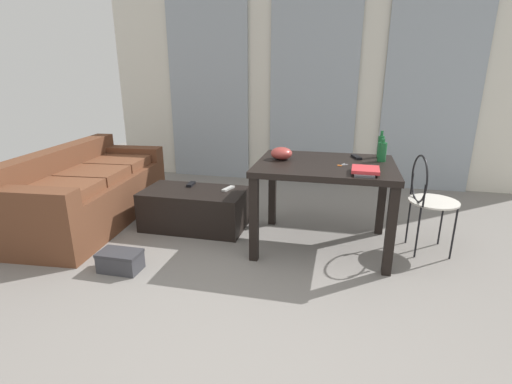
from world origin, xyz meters
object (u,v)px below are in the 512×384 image
at_px(coffee_table, 195,209).
at_px(bottle_near, 381,146).
at_px(shoebox, 120,261).
at_px(tv_remote_secondary, 191,184).
at_px(bottle_far, 382,152).
at_px(bowl, 281,153).
at_px(tv_remote_on_table, 356,157).
at_px(wire_chair, 427,193).
at_px(tv_remote_primary, 228,189).
at_px(book_stack, 365,171).
at_px(craft_table, 325,175).
at_px(scissors, 341,165).
at_px(couch, 87,192).

bearing_deg(coffee_table, bottle_near, 6.36).
bearing_deg(shoebox, tv_remote_secondary, 82.06).
relative_size(coffee_table, bottle_far, 5.18).
distance_m(bowl, tv_remote_on_table, 0.68).
height_order(wire_chair, bowl, bowl).
relative_size(tv_remote_on_table, tv_remote_secondary, 1.10).
xyz_separation_m(tv_remote_primary, tv_remote_secondary, (-0.42, 0.05, 0.00)).
bearing_deg(book_stack, bottle_far, 71.14).
bearing_deg(book_stack, shoebox, -163.66).
bearing_deg(shoebox, craft_table, 28.40).
xyz_separation_m(bottle_near, book_stack, (-0.15, -0.62, -0.08)).
bearing_deg(craft_table, bottle_far, 20.22).
distance_m(book_stack, shoebox, 2.04).
bearing_deg(bottle_far, book_stack, -108.86).
xyz_separation_m(coffee_table, bottle_near, (1.74, 0.19, 0.68)).
bearing_deg(bottle_far, wire_chair, -11.08).
height_order(wire_chair, book_stack, wire_chair).
bearing_deg(scissors, couch, 177.54).
height_order(scissors, tv_remote_primary, scissors).
height_order(couch, tv_remote_secondary, couch).
distance_m(tv_remote_on_table, tv_remote_primary, 1.27).
bearing_deg(tv_remote_secondary, book_stack, -22.60).
distance_m(wire_chair, bowl, 1.28).
bearing_deg(book_stack, craft_table, 137.49).
bearing_deg(craft_table, bowl, 172.64).
distance_m(wire_chair, bottle_far, 0.51).
relative_size(book_stack, shoebox, 0.81).
xyz_separation_m(coffee_table, tv_remote_secondary, (-0.09, 0.15, 0.21)).
bearing_deg(shoebox, book_stack, 16.34).
distance_m(couch, shoebox, 1.28).
bearing_deg(shoebox, bowl, 37.64).
bearing_deg(tv_remote_on_table, bottle_near, 3.56).
bearing_deg(shoebox, coffee_table, 75.65).
distance_m(bottle_far, tv_remote_primary, 1.49).
bearing_deg(couch, bowl, 0.02).
height_order(craft_table, book_stack, book_stack).
relative_size(coffee_table, tv_remote_on_table, 6.29).
xyz_separation_m(bowl, book_stack, (0.70, -0.34, -0.03)).
xyz_separation_m(bottle_near, tv_remote_on_table, (-0.21, -0.09, -0.09)).
relative_size(wire_chair, bottle_near, 3.57).
distance_m(bottle_far, book_stack, 0.49).
bearing_deg(tv_remote_primary, bowl, -2.97).
xyz_separation_m(tv_remote_on_table, scissors, (-0.13, -0.31, -0.01)).
relative_size(tv_remote_primary, tv_remote_secondary, 1.18).
bearing_deg(tv_remote_primary, bottle_near, 20.03).
xyz_separation_m(couch, coffee_table, (1.15, 0.09, -0.12)).
height_order(craft_table, scissors, scissors).
distance_m(couch, bottle_near, 2.96).
bearing_deg(tv_remote_secondary, bottle_near, -2.21).
bearing_deg(scissors, book_stack, -51.51).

